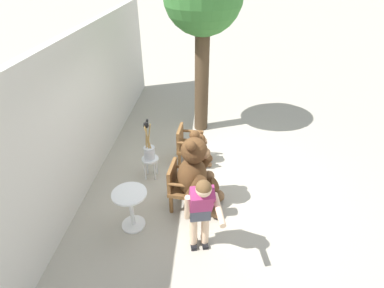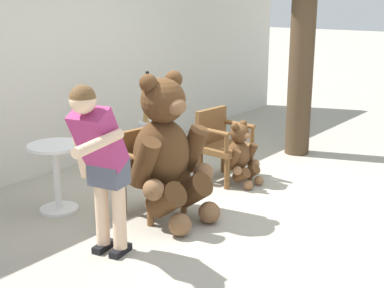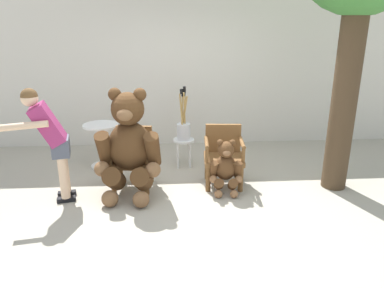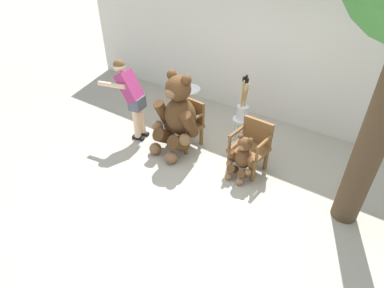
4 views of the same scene
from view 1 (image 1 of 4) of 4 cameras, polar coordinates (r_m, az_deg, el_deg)
name	(u,v)px [view 1 (image 1 of 4)]	position (r m, az deg, el deg)	size (l,w,h in m)	color
ground_plane	(208,182)	(6.10, 3.00, -7.32)	(60.00, 60.00, 0.00)	#A8A091
back_wall	(78,117)	(5.84, -20.91, 4.86)	(10.00, 0.16, 2.80)	beige
wooden_chair_left	(182,185)	(5.33, -1.96, -7.74)	(0.62, 0.58, 0.86)	brown
wooden_chair_right	(188,145)	(6.38, -0.79, -0.16)	(0.60, 0.56, 0.86)	brown
teddy_bear_large	(197,174)	(5.13, 0.88, -5.76)	(0.90, 0.88, 1.48)	#4C3019
teddy_bear_small	(201,149)	(6.41, 1.73, -0.95)	(0.46, 0.44, 0.76)	brown
person_visitor	(201,207)	(4.27, 1.71, -11.99)	(0.76, 0.58, 1.53)	black
white_stool	(150,162)	(6.09, -7.94, -3.51)	(0.34, 0.34, 0.46)	silver
brush_bucket	(149,150)	(5.92, -8.17, -1.14)	(0.22, 0.22, 0.87)	silver
round_side_table	(131,206)	(5.06, -11.56, -11.43)	(0.56, 0.56, 0.72)	white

